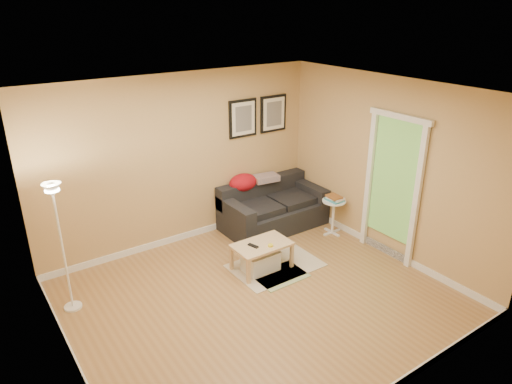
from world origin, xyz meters
TOP-DOWN VIEW (x-y plane):
  - floor at (0.00, 0.00)m, footprint 4.50×4.50m
  - ceiling at (0.00, 0.00)m, footprint 4.50×4.50m
  - wall_back at (0.00, 2.00)m, footprint 4.50×0.00m
  - wall_front at (0.00, -2.00)m, footprint 4.50×0.00m
  - wall_left at (-2.25, 0.00)m, footprint 0.00×4.00m
  - wall_right at (2.25, 0.00)m, footprint 0.00×4.00m
  - baseboard_back at (0.00, 1.99)m, footprint 4.50×0.02m
  - baseboard_left at (-2.24, 0.00)m, footprint 0.02×4.00m
  - baseboard_right at (2.24, 0.00)m, footprint 0.02×4.00m
  - sofa at (1.38, 1.53)m, footprint 1.70×0.90m
  - red_throw at (1.00, 1.86)m, footprint 0.48×0.36m
  - plaid_throw at (1.41, 1.80)m, footprint 0.45×0.32m
  - framed_print_left at (1.08, 1.98)m, footprint 0.50×0.04m
  - framed_print_right at (1.68, 1.98)m, footprint 0.50×0.04m
  - area_rug at (0.65, 0.50)m, footprint 1.25×0.85m
  - green_runner at (0.54, 0.25)m, footprint 0.70×0.50m
  - coffee_table at (0.44, 0.55)m, footprint 0.81×0.50m
  - remote_control at (0.30, 0.56)m, footprint 0.09×0.17m
  - tape_roll at (0.49, 0.42)m, footprint 0.07×0.07m
  - storage_bin at (0.40, 0.53)m, footprint 0.48×0.35m
  - side_table at (2.02, 0.78)m, footprint 0.38×0.38m
  - book_stack at (2.02, 0.78)m, footprint 0.27×0.32m
  - floor_lamp at (-2.00, 1.15)m, footprint 0.22×0.22m
  - doorway at (2.20, -0.15)m, footprint 0.12×1.01m

SIDE VIEW (x-z plane):
  - floor at x=0.00m, z-range 0.00..0.00m
  - area_rug at x=0.65m, z-range 0.00..0.01m
  - green_runner at x=0.54m, z-range 0.00..0.01m
  - baseboard_back at x=0.00m, z-range 0.00..0.10m
  - baseboard_left at x=-2.24m, z-range 0.00..0.10m
  - baseboard_right at x=2.24m, z-range 0.00..0.10m
  - storage_bin at x=0.40m, z-range 0.00..0.30m
  - coffee_table at x=0.44m, z-range 0.00..0.40m
  - side_table at x=2.02m, z-range 0.00..0.58m
  - sofa at x=1.38m, z-range 0.00..0.75m
  - remote_control at x=0.30m, z-range 0.40..0.42m
  - tape_roll at x=0.49m, z-range 0.40..0.43m
  - book_stack at x=2.02m, z-range 0.58..0.67m
  - red_throw at x=1.00m, z-range 0.63..0.91m
  - plaid_throw at x=1.41m, z-range 0.73..0.83m
  - floor_lamp at x=-2.00m, z-range -0.04..1.61m
  - doorway at x=2.20m, z-range -0.04..2.09m
  - wall_back at x=0.00m, z-range -0.95..3.55m
  - wall_front at x=0.00m, z-range -0.95..3.55m
  - wall_left at x=-2.25m, z-range -0.70..3.30m
  - wall_right at x=2.25m, z-range -0.70..3.30m
  - framed_print_left at x=1.08m, z-range 1.50..2.10m
  - framed_print_right at x=1.68m, z-range 1.50..2.10m
  - ceiling at x=0.00m, z-range 2.60..2.60m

